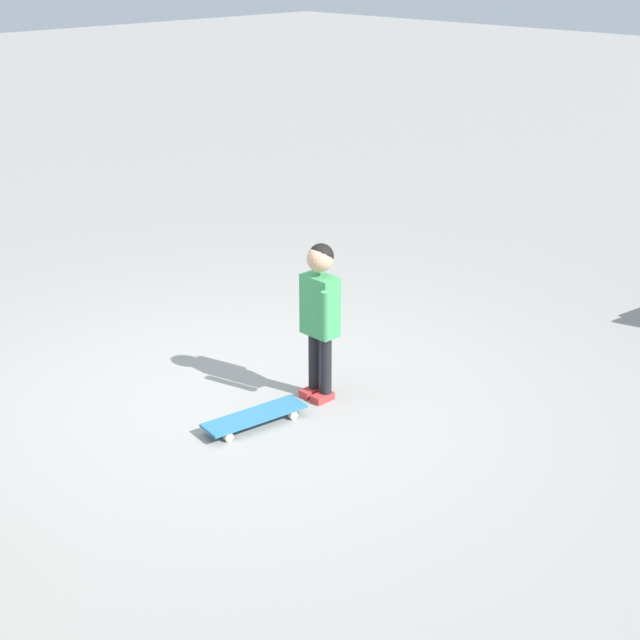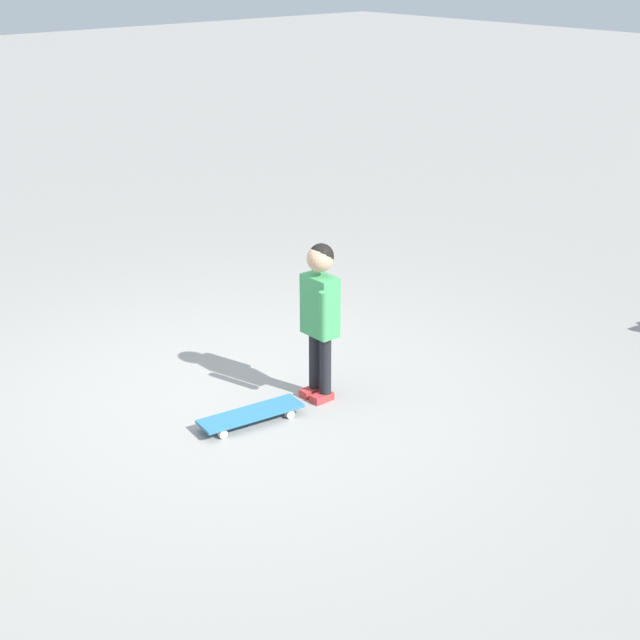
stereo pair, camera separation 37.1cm
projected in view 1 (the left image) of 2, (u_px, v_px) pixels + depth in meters
ground_plane at (234, 399)px, 6.23m from camera, size 50.00×50.00×0.00m
child_person at (320, 305)px, 6.02m from camera, size 0.37×0.23×1.06m
skateboard at (255, 416)px, 5.88m from camera, size 0.29×0.70×0.07m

